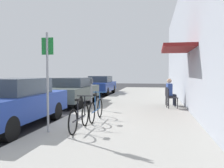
# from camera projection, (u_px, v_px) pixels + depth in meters

# --- Properties ---
(ground_plane) EXTENTS (60.00, 60.00, 0.00)m
(ground_plane) POSITION_uv_depth(u_px,v_px,m) (64.00, 121.00, 8.37)
(ground_plane) COLOR #2D2D30
(sidewalk_slab) EXTENTS (4.50, 32.00, 0.12)m
(sidewalk_slab) POSITION_uv_depth(u_px,v_px,m) (133.00, 112.00, 9.92)
(sidewalk_slab) COLOR #9E9B93
(sidewalk_slab) RESTS_ON ground_plane
(building_facade) EXTENTS (1.40, 32.00, 6.32)m
(building_facade) POSITION_uv_depth(u_px,v_px,m) (194.00, 35.00, 9.34)
(building_facade) COLOR #999EA8
(building_facade) RESTS_ON ground_plane
(parked_car_0) EXTENTS (1.80, 4.40, 1.51)m
(parked_car_0) POSITION_uv_depth(u_px,v_px,m) (13.00, 103.00, 7.24)
(parked_car_0) COLOR navy
(parked_car_0) RESTS_ON ground_plane
(parked_car_1) EXTENTS (1.80, 4.40, 1.43)m
(parked_car_1) POSITION_uv_depth(u_px,v_px,m) (73.00, 91.00, 12.42)
(parked_car_1) COLOR #47514C
(parked_car_1) RESTS_ON ground_plane
(parked_car_2) EXTENTS (1.80, 4.40, 1.44)m
(parked_car_2) POSITION_uv_depth(u_px,v_px,m) (100.00, 85.00, 18.62)
(parked_car_2) COLOR navy
(parked_car_2) RESTS_ON ground_plane
(parking_meter) EXTENTS (0.12, 0.10, 1.32)m
(parking_meter) POSITION_uv_depth(u_px,v_px,m) (91.00, 91.00, 10.23)
(parking_meter) COLOR slate
(parking_meter) RESTS_ON sidewalk_slab
(street_sign) EXTENTS (0.32, 0.06, 2.60)m
(street_sign) POSITION_uv_depth(u_px,v_px,m) (48.00, 74.00, 6.18)
(street_sign) COLOR gray
(street_sign) RESTS_ON sidewalk_slab
(bicycle_0) EXTENTS (0.46, 1.71, 0.90)m
(bicycle_0) POSITION_uv_depth(u_px,v_px,m) (96.00, 109.00, 7.82)
(bicycle_0) COLOR black
(bicycle_0) RESTS_ON sidewalk_slab
(bicycle_1) EXTENTS (0.46, 1.71, 0.90)m
(bicycle_1) POSITION_uv_depth(u_px,v_px,m) (80.00, 117.00, 6.45)
(bicycle_1) COLOR black
(bicycle_1) RESTS_ON sidewalk_slab
(cafe_chair_0) EXTENTS (0.51, 0.51, 0.87)m
(cafe_chair_0) POSITION_uv_depth(u_px,v_px,m) (170.00, 97.00, 10.52)
(cafe_chair_0) COLOR black
(cafe_chair_0) RESTS_ON sidewalk_slab
(cafe_chair_1) EXTENTS (0.52, 0.52, 0.87)m
(cafe_chair_1) POSITION_uv_depth(u_px,v_px,m) (169.00, 95.00, 11.37)
(cafe_chair_1) COLOR black
(cafe_chair_1) RESTS_ON sidewalk_slab
(seated_patron_1) EXTENTS (0.48, 0.43, 1.29)m
(seated_patron_1) POSITION_uv_depth(u_px,v_px,m) (170.00, 91.00, 11.36)
(seated_patron_1) COLOR #232838
(seated_patron_1) RESTS_ON sidewalk_slab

